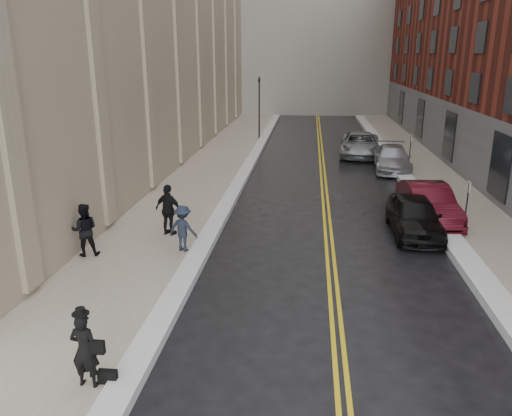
% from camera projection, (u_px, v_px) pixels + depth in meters
% --- Properties ---
extents(ground, '(160.00, 160.00, 0.00)m').
position_uv_depth(ground, '(243.00, 327.00, 13.34)').
color(ground, black).
rests_on(ground, ground).
extents(sidewalk_left, '(4.00, 64.00, 0.15)m').
position_uv_depth(sidewalk_left, '(202.00, 178.00, 28.97)').
color(sidewalk_left, gray).
rests_on(sidewalk_left, ground).
extents(sidewalk_right, '(3.00, 64.00, 0.15)m').
position_uv_depth(sidewalk_right, '(442.00, 184.00, 27.59)').
color(sidewalk_right, gray).
rests_on(sidewalk_right, ground).
extents(lane_stripe_a, '(0.12, 64.00, 0.01)m').
position_uv_depth(lane_stripe_a, '(322.00, 182.00, 28.29)').
color(lane_stripe_a, gold).
rests_on(lane_stripe_a, ground).
extents(lane_stripe_b, '(0.12, 64.00, 0.01)m').
position_uv_depth(lane_stripe_b, '(326.00, 182.00, 28.26)').
color(lane_stripe_b, gold).
rests_on(lane_stripe_b, ground).
extents(snow_ridge_left, '(0.70, 60.80, 0.26)m').
position_uv_depth(snow_ridge_left, '(242.00, 178.00, 28.72)').
color(snow_ridge_left, silver).
rests_on(snow_ridge_left, ground).
extents(snow_ridge_right, '(0.85, 60.80, 0.30)m').
position_uv_depth(snow_ridge_right, '(408.00, 182.00, 27.76)').
color(snow_ridge_right, silver).
rests_on(snow_ridge_right, ground).
extents(traffic_signal, '(0.18, 0.15, 5.20)m').
position_uv_depth(traffic_signal, '(259.00, 103.00, 41.18)').
color(traffic_signal, black).
rests_on(traffic_signal, ground).
extents(parking_sign_near, '(0.06, 0.35, 2.23)m').
position_uv_depth(parking_sign_near, '(467.00, 203.00, 19.73)').
color(parking_sign_near, black).
rests_on(parking_sign_near, ground).
extents(parking_sign_far, '(0.06, 0.35, 2.23)m').
position_uv_depth(parking_sign_far, '(410.00, 148.00, 31.12)').
color(parking_sign_far, black).
rests_on(parking_sign_far, ground).
extents(car_black, '(1.85, 4.58, 1.56)m').
position_uv_depth(car_black, '(414.00, 216.00, 19.94)').
color(car_black, black).
rests_on(car_black, ground).
extents(car_maroon, '(2.09, 5.06, 1.63)m').
position_uv_depth(car_maroon, '(428.00, 203.00, 21.53)').
color(car_maroon, '#420B15').
rests_on(car_maroon, ground).
extents(car_silver_near, '(2.52, 5.34, 1.50)m').
position_uv_depth(car_silver_near, '(392.00, 158.00, 31.01)').
color(car_silver_near, '#999BA0').
rests_on(car_silver_near, ground).
extents(car_silver_far, '(3.19, 6.08, 1.63)m').
position_uv_depth(car_silver_far, '(360.00, 144.00, 35.40)').
color(car_silver_far, gray).
rests_on(car_silver_far, ground).
extents(pedestrian_main, '(0.65, 0.45, 1.72)m').
position_uv_depth(pedestrian_main, '(85.00, 350.00, 10.52)').
color(pedestrian_main, black).
rests_on(pedestrian_main, sidewalk_left).
extents(pedestrian_a, '(1.10, 0.97, 1.89)m').
position_uv_depth(pedestrian_a, '(84.00, 230.00, 17.44)').
color(pedestrian_a, black).
rests_on(pedestrian_a, sidewalk_left).
extents(pedestrian_b, '(1.23, 0.93, 1.69)m').
position_uv_depth(pedestrian_b, '(183.00, 228.00, 17.89)').
color(pedestrian_b, '#1A2230').
rests_on(pedestrian_b, sidewalk_left).
extents(pedestrian_c, '(1.29, 0.86, 2.03)m').
position_uv_depth(pedestrian_c, '(169.00, 210.00, 19.43)').
color(pedestrian_c, black).
rests_on(pedestrian_c, sidewalk_left).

